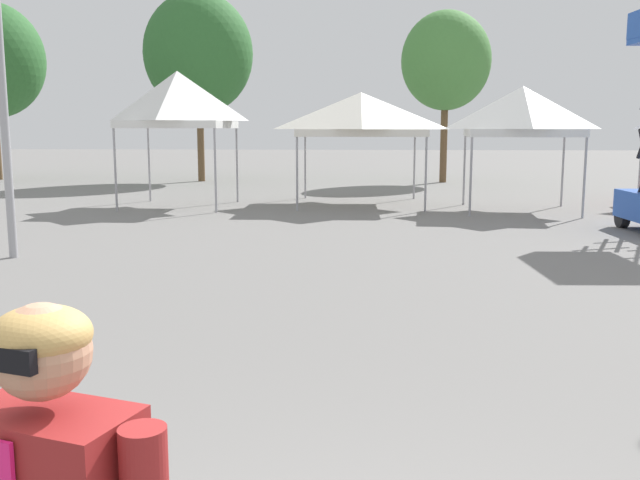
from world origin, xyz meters
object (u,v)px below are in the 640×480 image
canopy_tent_center (361,114)px  tree_behind_tents_right (198,54)px  canopy_tent_behind_center (522,112)px  canopy_tent_far_left (178,100)px  tree_behind_tents_center (446,61)px

canopy_tent_center → tree_behind_tents_right: (-6.70, 8.56, 2.59)m
canopy_tent_center → tree_behind_tents_right: 11.18m
canopy_tent_center → canopy_tent_behind_center: 4.44m
canopy_tent_far_left → canopy_tent_behind_center: 9.25m
tree_behind_tents_right → canopy_tent_center: bearing=-51.9°
canopy_tent_behind_center → canopy_tent_center: bearing=162.0°
tree_behind_tents_right → canopy_tent_far_left: bearing=-79.9°
canopy_tent_far_left → tree_behind_tents_center: tree_behind_tents_center is taller
canopy_tent_far_left → canopy_tent_center: canopy_tent_far_left is taller
canopy_tent_far_left → tree_behind_tents_center: 12.81m
canopy_tent_far_left → tree_behind_tents_right: 9.91m
tree_behind_tents_center → tree_behind_tents_right: (-9.93, -0.13, 0.35)m
canopy_tent_far_left → tree_behind_tents_center: (8.24, 9.63, 1.86)m
canopy_tent_behind_center → tree_behind_tents_center: bearing=95.6°
tree_behind_tents_center → tree_behind_tents_right: size_ratio=0.89×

